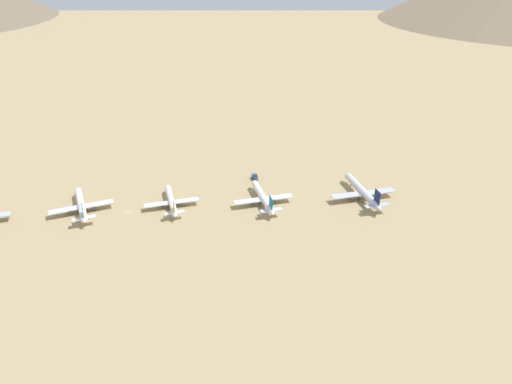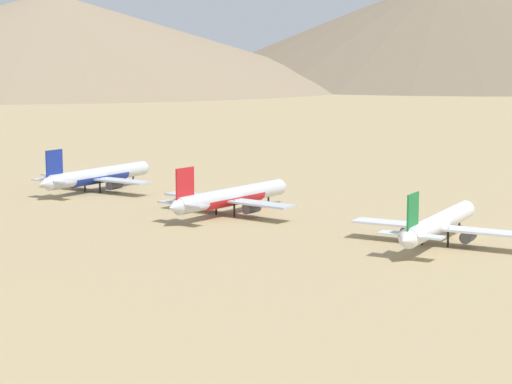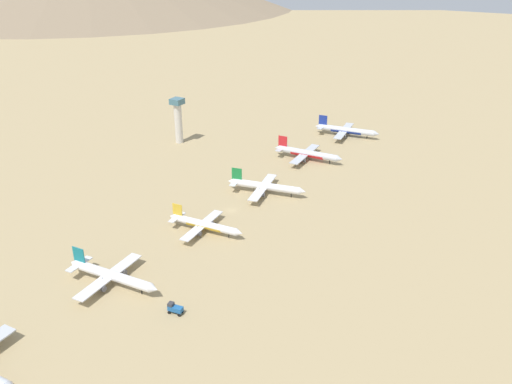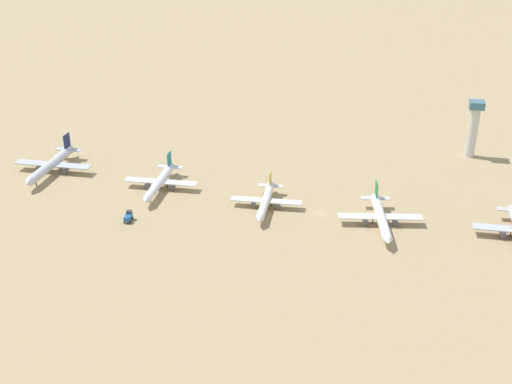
% 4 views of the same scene
% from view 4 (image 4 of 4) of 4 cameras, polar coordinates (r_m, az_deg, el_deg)
% --- Properties ---
extents(ground_plane, '(1800.00, 1800.00, 0.00)m').
position_cam_4_polar(ground_plane, '(263.40, 5.95, -1.95)').
color(ground_plane, tan).
extents(parked_jet_0, '(46.33, 37.55, 13.38)m').
position_cam_4_polar(parked_jet_0, '(313.17, -18.00, 2.41)').
color(parked_jet_0, silver).
rests_on(parked_jet_0, ground).
extents(parked_jet_1, '(41.15, 33.40, 11.87)m').
position_cam_4_polar(parked_jet_1, '(284.45, -8.68, 0.96)').
color(parked_jet_1, white).
rests_on(parked_jet_1, ground).
extents(parked_jet_2, '(37.20, 30.21, 10.73)m').
position_cam_4_polar(parked_jet_2, '(264.66, 0.89, -0.80)').
color(parked_jet_2, white).
rests_on(parked_jet_2, ground).
extents(parked_jet_3, '(41.46, 33.93, 12.00)m').
position_cam_4_polar(parked_jet_3, '(255.81, 11.21, -2.20)').
color(parked_jet_3, white).
rests_on(parked_jet_3, ground).
extents(service_truck, '(5.43, 3.22, 3.90)m').
position_cam_4_polar(service_truck, '(260.54, -11.48, -2.17)').
color(service_truck, '#1E5999').
rests_on(service_truck, ground).
extents(control_tower, '(7.20, 7.20, 28.80)m').
position_cam_4_polar(control_tower, '(331.30, 19.09, 5.67)').
color(control_tower, beige).
rests_on(control_tower, ground).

